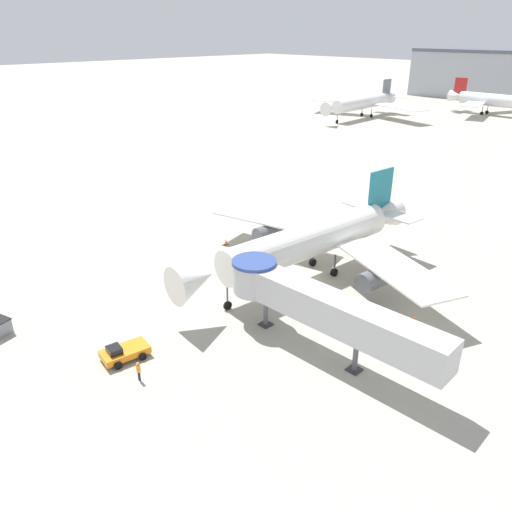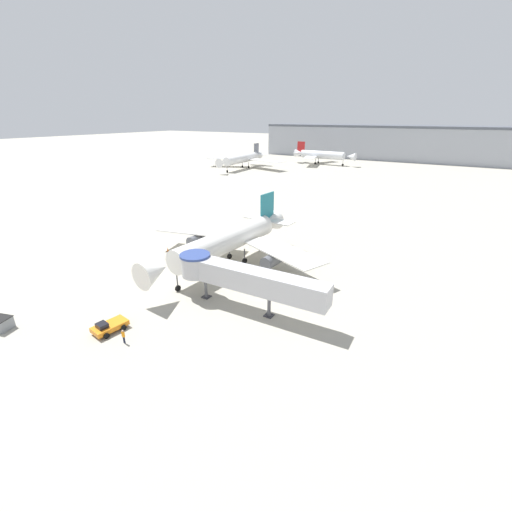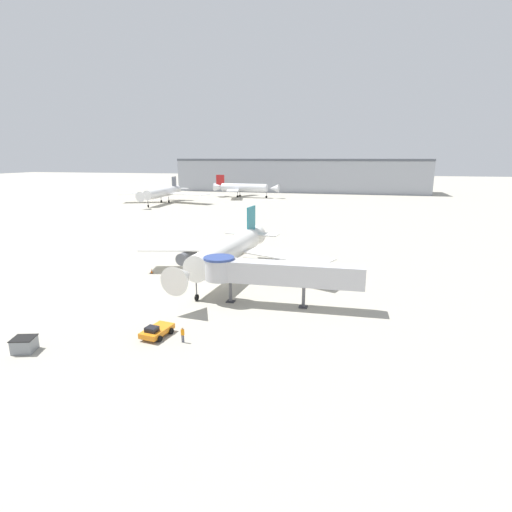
{
  "view_description": "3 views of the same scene",
  "coord_description": "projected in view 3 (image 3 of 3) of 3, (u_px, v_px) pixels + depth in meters",
  "views": [
    {
      "loc": [
        31.9,
        -37.14,
        25.19
      ],
      "look_at": [
        -1.35,
        -4.89,
        4.1
      ],
      "focal_mm": 35.0,
      "sensor_mm": 36.0,
      "label": 1
    },
    {
      "loc": [
        31.54,
        -41.03,
        23.44
      ],
      "look_at": [
        5.55,
        2.01,
        2.71
      ],
      "focal_mm": 24.0,
      "sensor_mm": 36.0,
      "label": 2
    },
    {
      "loc": [
        19.51,
        -57.34,
        18.95
      ],
      "look_at": [
        5.61,
        -1.0,
        4.6
      ],
      "focal_mm": 28.0,
      "sensor_mm": 36.0,
      "label": 3
    }
  ],
  "objects": [
    {
      "name": "jet_bridge",
      "position": [
        271.0,
        272.0,
        51.72
      ],
      "size": [
        20.93,
        4.1,
        6.16
      ],
      "rotation": [
        0.0,
        0.0,
        0.03
      ],
      "color": "#B7B7BC",
      "rests_on": "ground_plane"
    },
    {
      "name": "main_airplane",
      "position": [
        229.0,
        251.0,
        63.99
      ],
      "size": [
        33.79,
        31.92,
        10.25
      ],
      "rotation": [
        0.0,
        0.0,
        -0.08
      ],
      "color": "white",
      "rests_on": "ground_plane"
    },
    {
      "name": "background_jet_red_tail",
      "position": [
        243.0,
        188.0,
        194.08
      ],
      "size": [
        33.05,
        31.62,
        10.71
      ],
      "rotation": [
        0.0,
        0.0,
        1.51
      ],
      "color": "silver",
      "rests_on": "ground_plane"
    },
    {
      "name": "ground_crew_marshaller",
      "position": [
        183.0,
        334.0,
        41.83
      ],
      "size": [
        0.33,
        0.23,
        1.71
      ],
      "rotation": [
        0.0,
        0.0,
        3.15
      ],
      "color": "#1E2338",
      "rests_on": "ground_plane"
    },
    {
      "name": "terminal_building",
      "position": [
        300.0,
        175.0,
        228.62
      ],
      "size": [
        138.72,
        28.08,
        18.29
      ],
      "color": "#999EA8",
      "rests_on": "ground_plane"
    },
    {
      "name": "traffic_cone_port_wing",
      "position": [
        152.0,
        271.0,
        67.06
      ],
      "size": [
        0.5,
        0.5,
        0.82
      ],
      "color": "black",
      "rests_on": "ground_plane"
    },
    {
      "name": "traffic_cone_starboard_wing",
      "position": [
        309.0,
        281.0,
        61.49
      ],
      "size": [
        0.51,
        0.51,
        0.84
      ],
      "color": "black",
      "rests_on": "ground_plane"
    },
    {
      "name": "pushback_tug_orange",
      "position": [
        156.0,
        331.0,
        43.31
      ],
      "size": [
        2.8,
        4.14,
        1.42
      ],
      "rotation": [
        0.0,
        0.0,
        -0.15
      ],
      "color": "orange",
      "rests_on": "ground_plane"
    },
    {
      "name": "service_container_gray",
      "position": [
        24.0,
        344.0,
        39.95
      ],
      "size": [
        2.57,
        2.43,
        1.47
      ],
      "rotation": [
        0.0,
        0.0,
        0.29
      ],
      "color": "gray",
      "rests_on": "ground_plane"
    },
    {
      "name": "background_jet_gray_tail",
      "position": [
        162.0,
        192.0,
        167.99
      ],
      "size": [
        40.58,
        37.19,
        10.61
      ],
      "rotation": [
        0.0,
        0.0,
        0.06
      ],
      "color": "white",
      "rests_on": "ground_plane"
    },
    {
      "name": "ground_plane",
      "position": [
        223.0,
        281.0,
        63.13
      ],
      "size": [
        800.0,
        800.0,
        0.0
      ],
      "primitive_type": "plane",
      "color": "#A8A393"
    }
  ]
}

